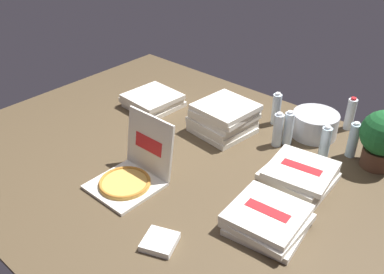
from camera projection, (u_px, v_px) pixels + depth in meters
The scene contains 15 objects.
ground_plane at pixel (185, 164), 2.78m from camera, with size 3.20×2.40×0.02m, color #4C3D28.
open_pizza_box at pixel (132, 173), 2.57m from camera, with size 0.37×0.44×0.39m.
pizza_stack_left_mid at pixel (153, 101), 3.42m from camera, with size 0.42×0.42×0.11m.
pizza_stack_center_near at pixel (224, 118), 3.06m from camera, with size 0.43×0.42×0.22m.
pizza_stack_left_far at pixel (300, 174), 2.59m from camera, with size 0.42×0.42×0.11m.
pizza_stack_right_near at pixel (268, 220), 2.25m from camera, with size 0.43×0.42×0.11m.
ice_bucket at pixel (315, 124), 3.03m from camera, with size 0.32×0.32×0.17m, color #B7BABF.
water_bottle_0 at pixel (325, 144), 2.75m from camera, with size 0.07×0.07×0.25m.
water_bottle_1 at pixel (276, 109), 3.16m from camera, with size 0.07×0.07×0.25m.
water_bottle_2 at pixel (350, 114), 3.09m from camera, with size 0.07×0.07×0.25m.
water_bottle_3 at pixel (278, 130), 2.90m from camera, with size 0.07×0.07×0.25m.
water_bottle_4 at pixel (353, 140), 2.79m from camera, with size 0.07×0.07×0.25m.
water_bottle_5 at pixel (288, 128), 2.92m from camera, with size 0.07×0.07×0.25m.
potted_plant at pixel (383, 137), 2.64m from camera, with size 0.29×0.29×0.39m.
napkin_pile at pixel (160, 242), 2.16m from camera, with size 0.16×0.16×0.04m, color white.
Camera 1 is at (1.54, -1.67, 1.61)m, focal length 40.01 mm.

